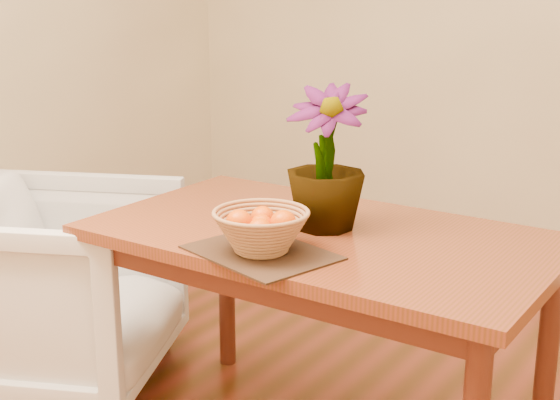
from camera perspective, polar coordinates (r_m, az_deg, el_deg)
The scene contains 7 objects.
wall_back at distance 4.06m, azimuth 17.83°, elevation 13.00°, with size 4.00×0.02×2.70m, color #FFF0C2.
table at distance 2.40m, azimuth 3.04°, elevation -4.26°, with size 1.40×0.80×0.75m.
placemat at distance 2.17m, azimuth -1.38°, elevation -3.86°, with size 0.39×0.29×0.01m, color #331E12.
wicker_basket at distance 2.15m, azimuth -1.39°, elevation -2.42°, with size 0.27×0.27×0.11m.
orange_pile at distance 2.14m, azimuth -1.39°, elevation -1.74°, with size 0.18×0.17×0.07m.
potted_plant at distance 2.34m, azimuth 3.36°, elevation 3.06°, with size 0.24×0.24×0.44m, color #164D17.
armchair at distance 3.04m, azimuth -16.16°, elevation -5.54°, with size 0.81×0.76×0.83m, color gray.
Camera 1 is at (1.15, -1.64, 1.47)m, focal length 50.00 mm.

